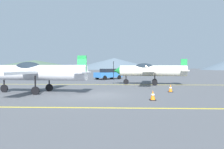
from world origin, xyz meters
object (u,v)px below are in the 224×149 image
(airplane_mid, at_px, (150,70))
(car_sedan, at_px, (108,74))
(airplane_near, at_px, (36,72))
(traffic_cone_side, at_px, (153,95))
(traffic_cone_front, at_px, (171,88))

(airplane_mid, relative_size, car_sedan, 2.11)
(airplane_near, xyz_separation_m, traffic_cone_side, (8.17, -3.35, -1.26))
(airplane_near, height_order, traffic_cone_side, airplane_near)
(airplane_near, relative_size, traffic_cone_side, 15.59)
(traffic_cone_side, bearing_deg, traffic_cone_front, 65.78)
(airplane_near, height_order, car_sedan, airplane_near)
(airplane_near, bearing_deg, car_sedan, 76.47)
(airplane_mid, relative_size, traffic_cone_side, 15.60)
(airplane_near, bearing_deg, traffic_cone_side, -22.30)
(airplane_mid, bearing_deg, traffic_cone_front, -84.35)
(traffic_cone_side, bearing_deg, airplane_near, 157.70)
(airplane_near, height_order, traffic_cone_front, airplane_near)
(airplane_near, xyz_separation_m, traffic_cone_front, (10.10, 0.94, -1.26))
(airplane_mid, height_order, traffic_cone_side, airplane_mid)
(airplane_near, height_order, airplane_mid, same)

